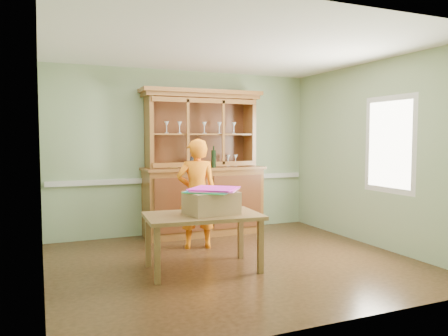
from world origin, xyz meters
name	(u,v)px	position (x,y,z in m)	size (l,w,h in m)	color
floor	(234,263)	(0.00, 0.00, 0.00)	(4.50, 4.50, 0.00)	#4C2E18
ceiling	(235,48)	(0.00, 0.00, 2.70)	(4.50, 4.50, 0.00)	white
wall_back	(185,152)	(0.00, 2.00, 1.35)	(4.50, 4.50, 0.00)	#8CA37A
wall_left	(41,161)	(-2.25, 0.00, 1.35)	(4.00, 4.00, 0.00)	#8CA37A
wall_right	(375,154)	(2.25, 0.00, 1.35)	(4.00, 4.00, 0.00)	#8CA37A
wall_front	(333,167)	(0.00, -2.00, 1.35)	(4.50, 4.50, 0.00)	#8CA37A
chair_rail	(186,179)	(0.00, 1.98, 0.90)	(4.41, 0.05, 0.08)	silver
framed_map	(42,142)	(-2.23, 0.30, 1.55)	(0.03, 0.60, 0.46)	black
window_panel	(389,144)	(2.23, -0.30, 1.50)	(0.03, 0.96, 1.36)	silver
china_hutch	(203,184)	(0.21, 1.73, 0.83)	(2.01, 0.66, 2.37)	brown
dining_table	(203,221)	(-0.47, -0.13, 0.60)	(1.42, 0.93, 0.68)	brown
cardboard_box	(211,203)	(-0.38, -0.16, 0.81)	(0.58, 0.46, 0.27)	#94704C
kite_stack	(213,190)	(-0.36, -0.16, 0.97)	(0.73, 0.73, 0.04)	green
person	(197,194)	(-0.19, 0.90, 0.79)	(0.58, 0.38, 1.58)	orange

